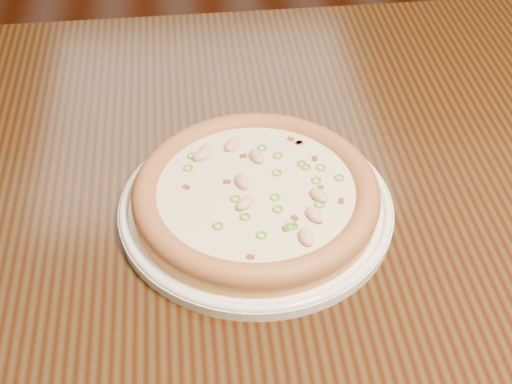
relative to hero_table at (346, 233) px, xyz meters
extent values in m
plane|color=black|center=(-0.08, 0.57, -0.65)|extent=(9.00, 9.00, 0.00)
cube|color=black|center=(0.00, 0.00, 0.08)|extent=(1.20, 0.80, 0.04)
cylinder|color=black|center=(-0.54, 0.34, -0.30)|extent=(0.06, 0.06, 0.71)
cylinder|color=white|center=(-0.12, -0.05, 0.10)|extent=(0.30, 0.30, 0.01)
torus|color=white|center=(-0.12, -0.05, 0.11)|extent=(0.30, 0.30, 0.01)
cylinder|color=#D18A4A|center=(-0.12, -0.05, 0.12)|extent=(0.26, 0.26, 0.02)
torus|color=#B57443|center=(-0.12, -0.05, 0.13)|extent=(0.27, 0.27, 0.03)
cylinder|color=#ECEBB3|center=(-0.12, -0.05, 0.13)|extent=(0.22, 0.22, 0.00)
ellipsoid|color=#F2B29E|center=(-0.08, -0.13, 0.14)|extent=(0.02, 0.03, 0.01)
ellipsoid|color=#F2B29E|center=(-0.06, -0.07, 0.14)|extent=(0.02, 0.03, 0.01)
ellipsoid|color=#F2B29E|center=(-0.07, -0.10, 0.14)|extent=(0.02, 0.03, 0.01)
ellipsoid|color=#F2B29E|center=(-0.13, -0.04, 0.14)|extent=(0.02, 0.03, 0.01)
ellipsoid|color=#F2B29E|center=(-0.17, 0.01, 0.14)|extent=(0.03, 0.02, 0.01)
ellipsoid|color=#F2B29E|center=(-0.14, 0.02, 0.14)|extent=(0.03, 0.03, 0.01)
ellipsoid|color=#F2B29E|center=(-0.17, 0.01, 0.14)|extent=(0.02, 0.03, 0.01)
ellipsoid|color=#F2B29E|center=(-0.13, -0.07, 0.14)|extent=(0.03, 0.03, 0.01)
ellipsoid|color=#F2B29E|center=(-0.11, 0.00, 0.14)|extent=(0.02, 0.03, 0.01)
cube|color=maroon|center=(-0.06, 0.02, 0.13)|extent=(0.01, 0.01, 0.00)
cube|color=maroon|center=(-0.05, -0.01, 0.13)|extent=(0.01, 0.01, 0.00)
cube|color=maroon|center=(-0.07, 0.03, 0.13)|extent=(0.01, 0.01, 0.00)
cube|color=maroon|center=(-0.10, -0.11, 0.13)|extent=(0.01, 0.01, 0.00)
cube|color=maroon|center=(-0.09, -0.10, 0.13)|extent=(0.01, 0.01, 0.00)
cube|color=maroon|center=(-0.06, -0.11, 0.13)|extent=(0.01, 0.01, 0.00)
cube|color=maroon|center=(-0.03, -0.08, 0.13)|extent=(0.01, 0.01, 0.00)
cube|color=maroon|center=(-0.08, -0.13, 0.13)|extent=(0.01, 0.01, 0.00)
cube|color=maroon|center=(-0.13, 0.01, 0.13)|extent=(0.01, 0.01, 0.00)
cube|color=maroon|center=(-0.19, -0.04, 0.13)|extent=(0.01, 0.01, 0.00)
cube|color=maroon|center=(-0.14, -0.15, 0.13)|extent=(0.01, 0.01, 0.00)
cube|color=maroon|center=(-0.06, -0.07, 0.13)|extent=(0.01, 0.01, 0.00)
cube|color=maroon|center=(-0.05, -0.06, 0.13)|extent=(0.01, 0.01, 0.00)
cube|color=maroon|center=(-0.15, -0.04, 0.13)|extent=(0.01, 0.01, 0.00)
cube|color=maroon|center=(-0.06, 0.02, 0.13)|extent=(0.01, 0.01, 0.00)
torus|color=#5C9B2B|center=(-0.09, 0.00, 0.13)|extent=(0.01, 0.01, 0.00)
torus|color=#5C9B2B|center=(-0.04, -0.02, 0.13)|extent=(0.02, 0.02, 0.00)
torus|color=#5C9B2B|center=(-0.14, -0.06, 0.13)|extent=(0.01, 0.01, 0.00)
torus|color=#5C9B2B|center=(-0.11, 0.02, 0.13)|extent=(0.02, 0.02, 0.00)
torus|color=#5C9B2B|center=(-0.19, 0.01, 0.13)|extent=(0.01, 0.01, 0.00)
torus|color=#5C9B2B|center=(-0.06, -0.02, 0.13)|extent=(0.02, 0.02, 0.00)
torus|color=#5C9B2B|center=(-0.10, -0.08, 0.13)|extent=(0.01, 0.01, 0.00)
torus|color=#5C9B2B|center=(-0.12, -0.12, 0.13)|extent=(0.01, 0.01, 0.00)
torus|color=#5C9B2B|center=(-0.06, -0.08, 0.13)|extent=(0.01, 0.01, 0.00)
torus|color=#5C9B2B|center=(-0.05, -0.05, 0.13)|extent=(0.01, 0.01, 0.00)
torus|color=#5C9B2B|center=(-0.03, -0.04, 0.13)|extent=(0.02, 0.02, 0.00)
torus|color=#5C9B2B|center=(-0.09, -0.03, 0.13)|extent=(0.02, 0.02, 0.00)
torus|color=#5C9B2B|center=(-0.16, -0.10, 0.13)|extent=(0.01, 0.01, 0.00)
torus|color=#5C9B2B|center=(-0.06, -0.02, 0.13)|extent=(0.01, 0.01, 0.00)
torus|color=#5C9B2B|center=(-0.19, -0.01, 0.13)|extent=(0.01, 0.01, 0.00)
torus|color=#5C9B2B|center=(-0.09, -0.11, 0.13)|extent=(0.01, 0.01, 0.00)
torus|color=#5C9B2B|center=(-0.14, -0.09, 0.13)|extent=(0.01, 0.01, 0.00)
torus|color=#5C9B2B|center=(-0.09, -0.11, 0.13)|extent=(0.02, 0.02, 0.00)
torus|color=#5C9B2B|center=(-0.10, -0.07, 0.13)|extent=(0.02, 0.02, 0.00)
camera|label=1|loc=(-0.18, -0.61, 0.65)|focal=50.00mm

